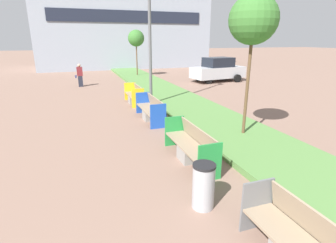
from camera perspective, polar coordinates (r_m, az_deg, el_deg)
planter_grass_strip at (r=12.50m, az=5.14°, el=2.96°), size 2.80×120.00×0.18m
building_backdrop at (r=33.54m, az=-9.87°, el=20.24°), size 19.01×8.23×9.89m
bench_green_frame at (r=7.24m, az=4.97°, el=-5.65°), size 0.65×2.37×0.94m
bench_blue_frame at (r=10.85m, az=-3.77°, el=2.31°), size 0.65×2.39×0.94m
bench_yellow_frame at (r=13.77m, az=-7.29°, el=5.43°), size 0.65×1.96×0.94m
litter_bin at (r=5.32m, az=7.71°, el=-13.71°), size 0.45×0.45×0.94m
street_lamp_post at (r=12.74m, az=-4.10°, el=24.19°), size 0.24×0.44×8.63m
sapling_tree_near at (r=8.75m, az=18.09°, el=20.20°), size 1.48×1.48×4.51m
sapling_tree_far at (r=23.55m, az=-6.96°, el=17.52°), size 1.39×1.39×3.98m
pedestrian_walking at (r=19.56m, az=-18.64°, el=9.51°), size 0.53×0.24×1.58m
parked_car_distant at (r=21.28m, az=10.79°, el=11.01°), size 4.39×2.28×1.86m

